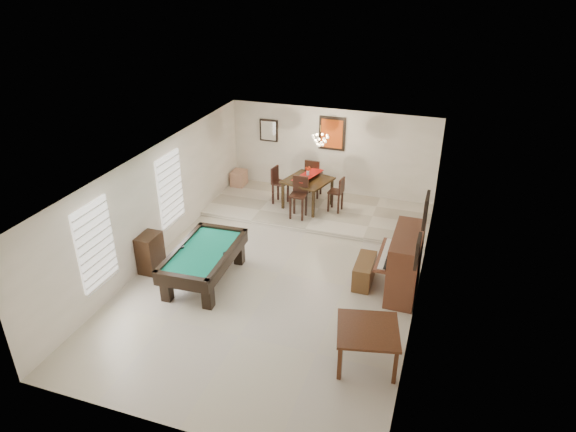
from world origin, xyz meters
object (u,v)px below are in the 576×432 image
Objects in this scene: upright_piano at (397,261)px; chandelier at (320,137)px; piano_bench at (364,271)px; flower_vase at (308,171)px; dining_chair_north at (314,177)px; corner_bench at (239,178)px; dining_chair_south at (298,198)px; dining_chair_west at (280,186)px; square_table at (367,346)px; dining_chair_east at (336,194)px; apothecary_chest at (150,253)px; dining_table at (308,191)px; pool_table at (205,266)px.

chandelier reaches higher than upright_piano.
flower_vase reaches higher than piano_bench.
dining_chair_north reaches higher than corner_bench.
dining_chair_south reaches higher than dining_chair_west.
square_table is 5.77m from dining_chair_east.
dining_chair_south is at bearing -93.02° from flower_vase.
dining_chair_north is at bearing 63.37° from apothecary_chest.
flower_vase reaches higher than dining_table.
dining_chair_south is at bearing -120.17° from chandelier.
upright_piano reaches higher than piano_bench.
apothecary_chest is 4.74m from dining_table.
flower_vase is at bearing 126.13° from piano_bench.
dining_chair_south is 1.06× the size of dining_chair_west.
chandelier reaches higher than piano_bench.
square_table is at bearing -59.74° from dining_chair_south.
square_table is 5.33m from apothecary_chest.
chandelier is at bearing 130.58° from upright_piano.
flower_vase is 0.98m from dining_chair_east.
dining_chair_north is at bearing 127.64° from upright_piano.
piano_bench is 3.97m from chandelier.
flower_vase is 0.44× the size of chandelier.
flower_vase reaches higher than corner_bench.
square_table is 0.93× the size of dining_table.
flower_vase reaches higher than dining_chair_north.
apothecary_chest is at bearing -121.07° from flower_vase.
square_table is 1.08× the size of piano_bench.
upright_piano is 1.44× the size of dining_chair_south.
pool_table is 4.06m from square_table.
apothecary_chest is 5.19m from dining_chair_east.
square_table is 0.65× the size of upright_piano.
corner_bench is (0.04, 4.83, -0.10)m from apothecary_chest.
dining_chair_west reaches higher than square_table.
dining_table is 2.54m from corner_bench.
square_table is at bearing 25.88° from dining_chair_east.
square_table reaches higher than corner_bench.
dining_table is 0.79m from dining_chair_east.
dining_chair_north is at bearing 93.10° from dining_table.
corner_bench is at bearing 147.82° from dining_chair_south.
dining_chair_east is at bearing -0.40° from dining_table.
dining_chair_east is (0.79, -0.01, -0.58)m from flower_vase.
corner_bench is at bearing 102.47° from pool_table.
dining_chair_west is at bearing 46.64° from dining_chair_north.
dining_chair_north is 2.39m from corner_bench.
dining_chair_west is 1.84m from corner_bench.
upright_piano is at bearing -2.36° from piano_bench.
chandelier is (-0.46, -0.07, 1.60)m from dining_chair_east.
dining_chair_south is 1.70m from chandelier.
dining_chair_west is (1.66, 4.03, 0.20)m from apothecary_chest.
pool_table reaches higher than piano_bench.
pool_table is at bearing -176.76° from dining_chair_west.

